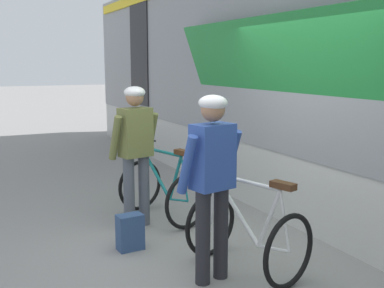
{
  "coord_description": "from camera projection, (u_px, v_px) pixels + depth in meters",
  "views": [
    {
      "loc": [
        -2.24,
        -4.25,
        2.05
      ],
      "look_at": [
        0.28,
        0.98,
        1.05
      ],
      "focal_mm": 44.53,
      "sensor_mm": 36.0,
      "label": 1
    }
  ],
  "objects": [
    {
      "name": "cyclist_near_in_blue",
      "position": [
        212.0,
        172.0,
        4.36
      ],
      "size": [
        0.65,
        0.39,
        1.76
      ],
      "color": "#232328",
      "rests_on": "ground"
    },
    {
      "name": "ground_plane",
      "position": [
        208.0,
        257.0,
        5.08
      ],
      "size": [
        80.0,
        80.0,
        0.0
      ],
      "primitive_type": "plane",
      "color": "gray"
    },
    {
      "name": "bicycle_far_teal",
      "position": [
        163.0,
        189.0,
        6.24
      ],
      "size": [
        0.97,
        1.22,
        0.99
      ],
      "color": "black",
      "rests_on": "ground"
    },
    {
      "name": "backpack_on_platform",
      "position": [
        130.0,
        232.0,
        5.24
      ],
      "size": [
        0.29,
        0.2,
        0.4
      ],
      "primitive_type": "cube",
      "rotation": [
        0.0,
        0.0,
        0.06
      ],
      "color": "navy",
      "rests_on": "ground"
    },
    {
      "name": "bicycle_near_white",
      "position": [
        247.0,
        232.0,
        4.67
      ],
      "size": [
        0.98,
        1.23,
        0.99
      ],
      "color": "black",
      "rests_on": "ground"
    },
    {
      "name": "cyclist_far_in_olive",
      "position": [
        136.0,
        144.0,
        5.86
      ],
      "size": [
        0.65,
        0.4,
        1.76
      ],
      "color": "#4C515B",
      "rests_on": "ground"
    }
  ]
}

